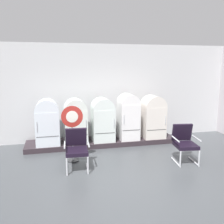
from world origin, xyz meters
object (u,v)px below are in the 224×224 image
object	(u,v)px
sign_stand	(72,132)
refrigerator_3	(128,115)
refrigerator_0	(47,121)
armchair_left	(77,147)
refrigerator_1	(76,120)
refrigerator_4	(153,116)
refrigerator_2	(103,118)
armchair_right	(184,142)

from	to	relation	value
sign_stand	refrigerator_3	bearing A→B (deg)	32.04
refrigerator_0	armchair_left	size ratio (longest dim) A/B	1.41
refrigerator_1	refrigerator_4	world-z (taller)	refrigerator_4
refrigerator_2	armchair_right	distance (m)	2.61
armchair_right	sign_stand	xyz separation A→B (m)	(-2.84, 0.68, 0.26)
refrigerator_3	sign_stand	size ratio (longest dim) A/B	0.98
armchair_right	refrigerator_0	bearing A→B (deg)	152.51
refrigerator_0	refrigerator_1	xyz separation A→B (m)	(0.83, -0.01, -0.00)
armchair_left	sign_stand	world-z (taller)	sign_stand
armchair_left	armchair_right	bearing A→B (deg)	-3.81
armchair_right	armchair_left	bearing A→B (deg)	176.19
sign_stand	refrigerator_0	bearing A→B (deg)	119.67
refrigerator_3	armchair_left	world-z (taller)	refrigerator_3
refrigerator_3	armchair_left	bearing A→B (deg)	-137.56
refrigerator_3	armchair_left	distance (m)	2.49
refrigerator_1	refrigerator_3	world-z (taller)	refrigerator_3
sign_stand	refrigerator_4	bearing A→B (deg)	23.09
armchair_left	armchair_right	distance (m)	2.79
refrigerator_4	refrigerator_1	bearing A→B (deg)	-179.55
refrigerator_4	armchair_right	bearing A→B (deg)	-85.82
refrigerator_0	refrigerator_1	bearing A→B (deg)	-0.54
refrigerator_0	refrigerator_1	size ratio (longest dim) A/B	1.01
refrigerator_0	sign_stand	distance (m)	1.32
armchair_left	armchair_right	world-z (taller)	same
refrigerator_0	armchair_right	distance (m)	3.95
refrigerator_4	armchair_left	distance (m)	3.14
refrigerator_3	refrigerator_4	world-z (taller)	refrigerator_3
refrigerator_3	armchair_right	xyz separation A→B (m)	(0.98, -1.84, -0.39)
refrigerator_1	sign_stand	xyz separation A→B (m)	(-0.18, -1.13, -0.07)
refrigerator_1	sign_stand	size ratio (longest dim) A/B	0.92
refrigerator_1	armchair_right	world-z (taller)	refrigerator_1
refrigerator_2	refrigerator_4	bearing A→B (deg)	-0.66
refrigerator_3	armchair_right	world-z (taller)	refrigerator_3
armchair_left	refrigerator_3	bearing A→B (deg)	42.44
refrigerator_2	sign_stand	size ratio (longest dim) A/B	0.91
armchair_left	sign_stand	distance (m)	0.56
refrigerator_1	sign_stand	distance (m)	1.15
refrigerator_2	refrigerator_4	xyz separation A→B (m)	(1.68, -0.02, 0.01)
refrigerator_3	refrigerator_4	distance (m)	0.84
refrigerator_0	refrigerator_1	distance (m)	0.83
refrigerator_4	sign_stand	bearing A→B (deg)	-156.91
refrigerator_1	refrigerator_4	bearing A→B (deg)	0.45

